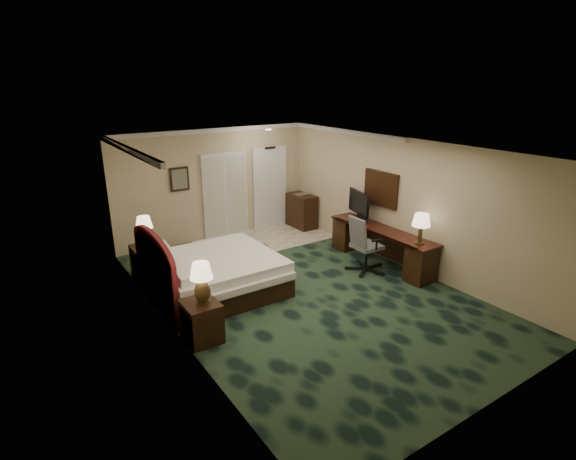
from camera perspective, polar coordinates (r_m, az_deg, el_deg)
floor at (r=8.51m, az=2.02°, el=-7.91°), size 5.00×7.50×0.00m
ceiling at (r=7.69m, az=2.26°, el=10.36°), size 5.00×7.50×0.00m
wall_back at (r=11.14m, az=-9.26°, el=5.73°), size 5.00×0.00×2.70m
wall_front at (r=5.65m, az=25.28°, el=-9.20°), size 5.00×0.00×2.70m
wall_left at (r=6.92m, az=-14.93°, el=-2.85°), size 0.00×7.50×2.70m
wall_right at (r=9.62m, az=14.33°, el=3.30°), size 0.00×7.50×2.70m
crown_molding at (r=7.69m, az=2.25°, el=9.99°), size 5.00×7.50×0.10m
tile_patch at (r=11.20m, az=-2.89°, el=-1.16°), size 3.20×1.70×0.01m
headboard at (r=8.07m, az=-16.53°, el=-4.83°), size 0.12×2.00×1.40m
entry_door at (r=11.89m, az=-2.32°, el=5.30°), size 1.02×0.06×2.18m
closet_doors at (r=11.28m, az=-7.95°, el=4.39°), size 1.20×0.06×2.10m
wall_art at (r=10.72m, az=-13.63°, el=6.30°), size 0.45×0.06×0.55m
wall_mirror at (r=9.94m, az=11.72°, el=5.18°), size 0.05×0.95×0.75m
bed at (r=8.51m, az=-9.00°, el=-5.60°), size 2.16×2.00×0.69m
nightstand_near at (r=7.08m, az=-10.92°, el=-11.31°), size 0.51×0.58×0.63m
nightstand_far at (r=9.39m, az=-17.40°, el=-3.92°), size 0.54×0.61×0.67m
lamp_near at (r=6.78m, az=-10.89°, el=-6.64°), size 0.37×0.37×0.64m
lamp_far at (r=9.18m, az=-17.73°, el=-0.20°), size 0.41×0.41×0.62m
bed_bench at (r=9.15m, az=-2.76°, el=-4.47°), size 0.67×1.33×0.43m
desk at (r=9.84m, az=11.71°, el=-2.05°), size 0.58×2.69×0.78m
tv at (r=10.11m, az=8.96°, el=3.03°), size 0.31×0.86×0.68m
desk_lamp at (r=8.96m, az=16.50°, el=0.17°), size 0.38×0.38×0.61m
desk_chair at (r=9.34m, az=10.00°, el=-1.71°), size 0.72×0.68×1.19m
minibar at (r=11.98m, az=1.73°, el=2.43°), size 0.47×0.85×0.89m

